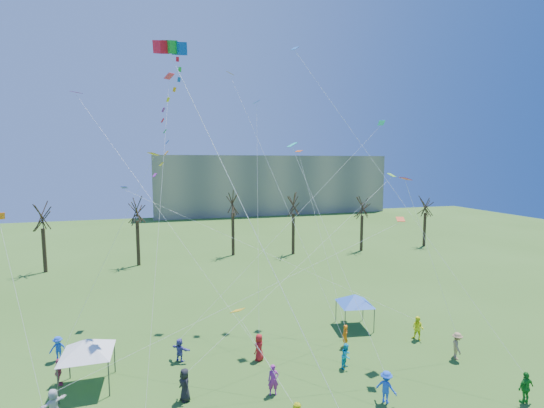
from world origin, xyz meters
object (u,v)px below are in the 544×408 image
object	(u,v)px
distant_building	(271,184)
canopy_tent_white	(87,346)
big_box_kite	(173,119)
canopy_tent_blue	(355,299)

from	to	relation	value
distant_building	canopy_tent_white	xyz separation A→B (m)	(-32.47, -73.65, -4.96)
distant_building	big_box_kite	xyz separation A→B (m)	(-27.26, -75.73, 8.13)
big_box_kite	distant_building	bearing A→B (deg)	70.20
canopy_tent_white	big_box_kite	bearing A→B (deg)	-21.85
distant_building	canopy_tent_blue	size ratio (longest dim) A/B	16.69
distant_building	canopy_tent_white	world-z (taller)	distant_building
canopy_tent_white	canopy_tent_blue	distance (m)	19.45
canopy_tent_white	canopy_tent_blue	size ratio (longest dim) A/B	1.11
big_box_kite	canopy_tent_blue	size ratio (longest dim) A/B	5.74
big_box_kite	canopy_tent_white	bearing A→B (deg)	158.15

